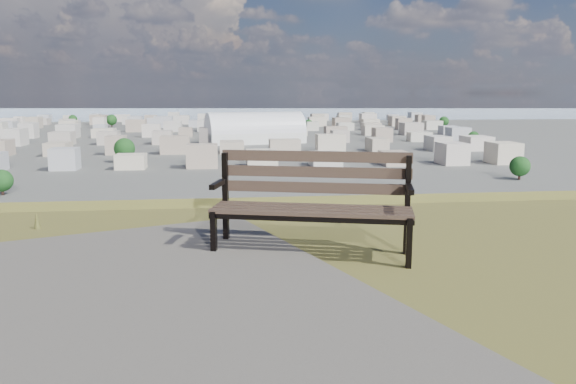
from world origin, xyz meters
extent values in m
cube|color=#49382A|center=(-0.88, 1.27, 25.47)|extent=(1.90, 0.60, 0.04)
cube|color=#49382A|center=(-0.85, 1.40, 25.47)|extent=(1.90, 0.60, 0.04)
cube|color=#49382A|center=(-0.82, 1.52, 25.47)|extent=(1.90, 0.60, 0.04)
cube|color=#49382A|center=(-0.78, 1.65, 25.47)|extent=(1.90, 0.60, 0.04)
cube|color=#49382A|center=(-0.76, 1.73, 25.65)|extent=(1.88, 0.55, 0.11)
cube|color=#49382A|center=(-0.75, 1.76, 25.80)|extent=(1.88, 0.55, 0.11)
cube|color=#49382A|center=(-0.74, 1.78, 25.96)|extent=(1.88, 0.55, 0.11)
cube|color=black|center=(-1.78, 1.50, 25.24)|extent=(0.07, 0.08, 0.47)
cube|color=black|center=(-1.66, 1.94, 25.50)|extent=(0.07, 0.08, 0.99)
cube|color=black|center=(-1.73, 1.70, 25.44)|extent=(0.19, 0.53, 0.05)
cube|color=black|center=(-1.74, 1.65, 25.71)|extent=(0.15, 0.39, 0.05)
cube|color=black|center=(0.00, 1.01, 25.24)|extent=(0.07, 0.08, 0.47)
cube|color=black|center=(0.13, 1.46, 25.50)|extent=(0.07, 0.08, 0.99)
cube|color=black|center=(0.06, 1.22, 25.44)|extent=(0.19, 0.53, 0.05)
cube|color=black|center=(0.05, 1.17, 25.71)|extent=(0.15, 0.39, 0.05)
cube|color=black|center=(-0.89, 1.26, 25.43)|extent=(1.88, 0.55, 0.04)
cube|color=black|center=(-0.78, 1.66, 25.43)|extent=(1.88, 0.55, 0.04)
cube|color=#59554D|center=(-2.21, 0.30, 25.04)|extent=(4.51, 5.32, 0.09)
cone|color=brown|center=(-3.90, 3.00, 25.09)|extent=(0.08, 0.08, 0.19)
cube|color=silver|center=(15.45, 300.56, 2.87)|extent=(55.16, 32.37, 5.74)
cylinder|color=silver|center=(15.45, 300.56, 5.74)|extent=(55.16, 32.37, 21.82)
cube|color=beige|center=(-60.00, 200.00, 3.50)|extent=(11.00, 11.00, 7.00)
cube|color=#B1A598|center=(-36.00, 200.00, 3.50)|extent=(11.00, 11.00, 7.00)
cube|color=#B3A48F|center=(-12.00, 200.00, 3.50)|extent=(11.00, 11.00, 7.00)
cube|color=#A9A8AD|center=(12.00, 200.00, 3.50)|extent=(11.00, 11.00, 7.00)
cube|color=beige|center=(36.00, 200.00, 3.50)|extent=(11.00, 11.00, 7.00)
cube|color=tan|center=(60.00, 200.00, 3.50)|extent=(11.00, 11.00, 7.00)
cube|color=beige|center=(84.00, 200.00, 3.50)|extent=(11.00, 11.00, 7.00)
cube|color=beige|center=(108.00, 200.00, 3.50)|extent=(11.00, 11.00, 7.00)
cube|color=#B1A598|center=(-96.00, 250.00, 3.50)|extent=(11.00, 11.00, 7.00)
cube|color=#B3A48F|center=(-72.00, 250.00, 3.50)|extent=(11.00, 11.00, 7.00)
cube|color=#A9A8AD|center=(-48.00, 250.00, 3.50)|extent=(11.00, 11.00, 7.00)
cube|color=beige|center=(-24.00, 250.00, 3.50)|extent=(11.00, 11.00, 7.00)
cube|color=tan|center=(0.00, 250.00, 3.50)|extent=(11.00, 11.00, 7.00)
cube|color=beige|center=(24.00, 250.00, 3.50)|extent=(11.00, 11.00, 7.00)
cube|color=beige|center=(48.00, 250.00, 3.50)|extent=(11.00, 11.00, 7.00)
cube|color=beige|center=(72.00, 250.00, 3.50)|extent=(11.00, 11.00, 7.00)
cube|color=#B1A598|center=(96.00, 250.00, 3.50)|extent=(11.00, 11.00, 7.00)
cube|color=#B3A48F|center=(120.00, 250.00, 3.50)|extent=(11.00, 11.00, 7.00)
cube|color=beige|center=(-108.00, 300.00, 3.50)|extent=(11.00, 11.00, 7.00)
cube|color=tan|center=(-84.00, 300.00, 3.50)|extent=(11.00, 11.00, 7.00)
cube|color=beige|center=(-60.00, 300.00, 3.50)|extent=(11.00, 11.00, 7.00)
cube|color=beige|center=(-36.00, 300.00, 3.50)|extent=(11.00, 11.00, 7.00)
cube|color=beige|center=(-12.00, 300.00, 3.50)|extent=(11.00, 11.00, 7.00)
cube|color=#B1A598|center=(12.00, 300.00, 3.50)|extent=(11.00, 11.00, 7.00)
cube|color=#B3A48F|center=(36.00, 300.00, 3.50)|extent=(11.00, 11.00, 7.00)
cube|color=#A9A8AD|center=(60.00, 300.00, 3.50)|extent=(11.00, 11.00, 7.00)
cube|color=beige|center=(84.00, 300.00, 3.50)|extent=(11.00, 11.00, 7.00)
cube|color=tan|center=(108.00, 300.00, 3.50)|extent=(11.00, 11.00, 7.00)
cube|color=beige|center=(132.00, 300.00, 3.50)|extent=(11.00, 11.00, 7.00)
cube|color=beige|center=(-120.00, 350.00, 3.50)|extent=(11.00, 11.00, 7.00)
cube|color=#B1A598|center=(-96.00, 350.00, 3.50)|extent=(11.00, 11.00, 7.00)
cube|color=#B3A48F|center=(-72.00, 350.00, 3.50)|extent=(11.00, 11.00, 7.00)
cube|color=#A9A8AD|center=(-48.00, 350.00, 3.50)|extent=(11.00, 11.00, 7.00)
cube|color=beige|center=(-24.00, 350.00, 3.50)|extent=(11.00, 11.00, 7.00)
cube|color=tan|center=(0.00, 350.00, 3.50)|extent=(11.00, 11.00, 7.00)
cube|color=beige|center=(24.00, 350.00, 3.50)|extent=(11.00, 11.00, 7.00)
cube|color=beige|center=(48.00, 350.00, 3.50)|extent=(11.00, 11.00, 7.00)
cube|color=beige|center=(72.00, 350.00, 3.50)|extent=(11.00, 11.00, 7.00)
cube|color=#B1A598|center=(96.00, 350.00, 3.50)|extent=(11.00, 11.00, 7.00)
cube|color=#B3A48F|center=(120.00, 350.00, 3.50)|extent=(11.00, 11.00, 7.00)
cube|color=#A9A8AD|center=(144.00, 350.00, 3.50)|extent=(11.00, 11.00, 7.00)
cube|color=tan|center=(-132.00, 400.00, 3.50)|extent=(11.00, 11.00, 7.00)
cube|color=beige|center=(-108.00, 400.00, 3.50)|extent=(11.00, 11.00, 7.00)
cube|color=beige|center=(-84.00, 400.00, 3.50)|extent=(11.00, 11.00, 7.00)
cube|color=beige|center=(-60.00, 400.00, 3.50)|extent=(11.00, 11.00, 7.00)
cube|color=#B1A598|center=(-36.00, 400.00, 3.50)|extent=(11.00, 11.00, 7.00)
cube|color=#B3A48F|center=(-12.00, 400.00, 3.50)|extent=(11.00, 11.00, 7.00)
cube|color=#A9A8AD|center=(12.00, 400.00, 3.50)|extent=(11.00, 11.00, 7.00)
cube|color=beige|center=(36.00, 400.00, 3.50)|extent=(11.00, 11.00, 7.00)
cube|color=tan|center=(60.00, 400.00, 3.50)|extent=(11.00, 11.00, 7.00)
cube|color=beige|center=(84.00, 400.00, 3.50)|extent=(11.00, 11.00, 7.00)
cube|color=beige|center=(108.00, 400.00, 3.50)|extent=(11.00, 11.00, 7.00)
cube|color=beige|center=(132.00, 400.00, 3.50)|extent=(11.00, 11.00, 7.00)
cube|color=#B1A598|center=(156.00, 400.00, 3.50)|extent=(11.00, 11.00, 7.00)
cube|color=#B3A48F|center=(-168.00, 450.00, 3.50)|extent=(11.00, 11.00, 7.00)
cube|color=#A9A8AD|center=(-144.00, 450.00, 3.50)|extent=(11.00, 11.00, 7.00)
cube|color=beige|center=(-120.00, 450.00, 3.50)|extent=(11.00, 11.00, 7.00)
cube|color=tan|center=(-96.00, 450.00, 3.50)|extent=(11.00, 11.00, 7.00)
cube|color=beige|center=(-72.00, 450.00, 3.50)|extent=(11.00, 11.00, 7.00)
cube|color=beige|center=(-48.00, 450.00, 3.50)|extent=(11.00, 11.00, 7.00)
cube|color=beige|center=(-24.00, 450.00, 3.50)|extent=(11.00, 11.00, 7.00)
cube|color=#B1A598|center=(0.00, 450.00, 3.50)|extent=(11.00, 11.00, 7.00)
cube|color=#B3A48F|center=(24.00, 450.00, 3.50)|extent=(11.00, 11.00, 7.00)
cube|color=#A9A8AD|center=(48.00, 450.00, 3.50)|extent=(11.00, 11.00, 7.00)
cube|color=beige|center=(72.00, 450.00, 3.50)|extent=(11.00, 11.00, 7.00)
cube|color=tan|center=(96.00, 450.00, 3.50)|extent=(11.00, 11.00, 7.00)
cube|color=beige|center=(120.00, 450.00, 3.50)|extent=(11.00, 11.00, 7.00)
cube|color=beige|center=(144.00, 450.00, 3.50)|extent=(11.00, 11.00, 7.00)
cube|color=beige|center=(168.00, 450.00, 3.50)|extent=(11.00, 11.00, 7.00)
cube|color=#B1A598|center=(-180.00, 500.00, 3.50)|extent=(11.00, 11.00, 7.00)
cube|color=#B3A48F|center=(-156.00, 500.00, 3.50)|extent=(11.00, 11.00, 7.00)
cube|color=#A9A8AD|center=(-132.00, 500.00, 3.50)|extent=(11.00, 11.00, 7.00)
cube|color=beige|center=(-108.00, 500.00, 3.50)|extent=(11.00, 11.00, 7.00)
cube|color=tan|center=(-84.00, 500.00, 3.50)|extent=(11.00, 11.00, 7.00)
cube|color=beige|center=(-60.00, 500.00, 3.50)|extent=(11.00, 11.00, 7.00)
cube|color=beige|center=(-36.00, 500.00, 3.50)|extent=(11.00, 11.00, 7.00)
cube|color=beige|center=(-12.00, 500.00, 3.50)|extent=(11.00, 11.00, 7.00)
cube|color=#B1A598|center=(12.00, 500.00, 3.50)|extent=(11.00, 11.00, 7.00)
cube|color=#B3A48F|center=(36.00, 500.00, 3.50)|extent=(11.00, 11.00, 7.00)
cube|color=#A9A8AD|center=(60.00, 500.00, 3.50)|extent=(11.00, 11.00, 7.00)
cube|color=beige|center=(84.00, 500.00, 3.50)|extent=(11.00, 11.00, 7.00)
cube|color=tan|center=(108.00, 500.00, 3.50)|extent=(11.00, 11.00, 7.00)
cube|color=beige|center=(132.00, 500.00, 3.50)|extent=(11.00, 11.00, 7.00)
cube|color=beige|center=(156.00, 500.00, 3.50)|extent=(11.00, 11.00, 7.00)
cube|color=beige|center=(180.00, 500.00, 3.50)|extent=(11.00, 11.00, 7.00)
cube|color=#B1A598|center=(-192.00, 550.00, 3.50)|extent=(11.00, 11.00, 7.00)
cube|color=#B3A48F|center=(-168.00, 550.00, 3.50)|extent=(11.00, 11.00, 7.00)
cube|color=#A9A8AD|center=(-144.00, 550.00, 3.50)|extent=(11.00, 11.00, 7.00)
cube|color=beige|center=(-120.00, 550.00, 3.50)|extent=(11.00, 11.00, 7.00)
cube|color=tan|center=(-96.00, 550.00, 3.50)|extent=(11.00, 11.00, 7.00)
cube|color=beige|center=(-72.00, 550.00, 3.50)|extent=(11.00, 11.00, 7.00)
cube|color=beige|center=(-48.00, 550.00, 3.50)|extent=(11.00, 11.00, 7.00)
cube|color=beige|center=(-24.00, 550.00, 3.50)|extent=(11.00, 11.00, 7.00)
cube|color=#B1A598|center=(0.00, 550.00, 3.50)|extent=(11.00, 11.00, 7.00)
cube|color=#B3A48F|center=(24.00, 550.00, 3.50)|extent=(11.00, 11.00, 7.00)
cube|color=#A9A8AD|center=(48.00, 550.00, 3.50)|extent=(11.00, 11.00, 7.00)
cube|color=beige|center=(72.00, 550.00, 3.50)|extent=(11.00, 11.00, 7.00)
cube|color=tan|center=(96.00, 550.00, 3.50)|extent=(11.00, 11.00, 7.00)
cube|color=beige|center=(120.00, 550.00, 3.50)|extent=(11.00, 11.00, 7.00)
cube|color=beige|center=(144.00, 550.00, 3.50)|extent=(11.00, 11.00, 7.00)
cube|color=beige|center=(168.00, 550.00, 3.50)|extent=(11.00, 11.00, 7.00)
cube|color=#B1A598|center=(192.00, 550.00, 3.50)|extent=(11.00, 11.00, 7.00)
cylinder|color=#311F18|center=(90.00, 160.00, 1.05)|extent=(0.80, 0.80, 2.10)
sphere|color=#133614|center=(90.00, 160.00, 4.20)|extent=(6.30, 6.30, 6.30)
cylinder|color=#311F18|center=(-40.00, 220.00, 1.35)|extent=(0.80, 0.80, 2.70)
sphere|color=#133614|center=(-40.00, 220.00, 5.40)|extent=(8.10, 8.10, 8.10)
cylinder|color=#311F18|center=(130.00, 280.00, 0.97)|extent=(0.80, 0.80, 1.95)
sphere|color=#133614|center=(130.00, 280.00, 3.90)|extent=(5.85, 5.85, 5.85)
cylinder|color=#311F18|center=(60.00, 400.00, 1.12)|extent=(0.80, 0.80, 2.25)
sphere|color=#133614|center=(60.00, 400.00, 4.50)|extent=(6.75, 6.75, 6.75)
cylinder|color=#311F18|center=(-90.00, 460.00, 1.43)|extent=(0.80, 0.80, 2.85)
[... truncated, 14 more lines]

